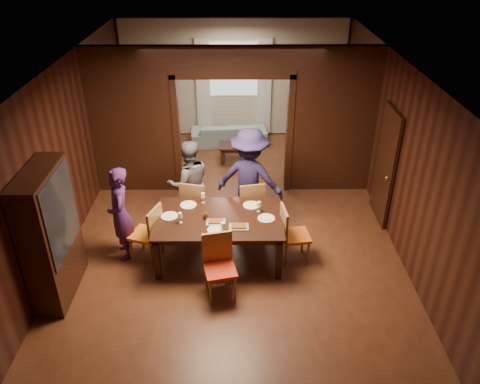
{
  "coord_description": "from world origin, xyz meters",
  "views": [
    {
      "loc": [
        0.08,
        -6.86,
        4.78
      ],
      "look_at": [
        0.12,
        -0.4,
        1.05
      ],
      "focal_mm": 35.0,
      "sensor_mm": 36.0,
      "label": 1
    }
  ],
  "objects_px": {
    "chair_near": "(220,268)",
    "chair_right": "(295,234)",
    "person_purple": "(120,214)",
    "person_navy": "(250,178)",
    "coffee_table": "(237,153)",
    "chair_far_r": "(250,204)",
    "chair_left": "(145,233)",
    "dining_table": "(219,237)",
    "hutch": "(51,235)",
    "sofa": "(229,134)",
    "person_grey": "(189,184)",
    "chair_far_l": "(196,203)"
  },
  "relations": [
    {
      "from": "chair_near",
      "to": "chair_right",
      "type": "bearing_deg",
      "value": 22.96
    },
    {
      "from": "person_purple",
      "to": "person_navy",
      "type": "xyz_separation_m",
      "value": [
        2.07,
        0.94,
        0.13
      ]
    },
    {
      "from": "coffee_table",
      "to": "chair_far_r",
      "type": "xyz_separation_m",
      "value": [
        0.23,
        -2.72,
        0.28
      ]
    },
    {
      "from": "chair_left",
      "to": "dining_table",
      "type": "bearing_deg",
      "value": 109.8
    },
    {
      "from": "chair_left",
      "to": "hutch",
      "type": "relative_size",
      "value": 0.48
    },
    {
      "from": "chair_near",
      "to": "person_purple",
      "type": "bearing_deg",
      "value": 136.08
    },
    {
      "from": "sofa",
      "to": "chair_right",
      "type": "xyz_separation_m",
      "value": [
        1.13,
        -4.61,
        0.22
      ]
    },
    {
      "from": "person_grey",
      "to": "person_navy",
      "type": "height_order",
      "value": "person_navy"
    },
    {
      "from": "person_grey",
      "to": "dining_table",
      "type": "height_order",
      "value": "person_grey"
    },
    {
      "from": "person_grey",
      "to": "chair_far_r",
      "type": "bearing_deg",
      "value": 153.58
    },
    {
      "from": "chair_far_l",
      "to": "chair_near",
      "type": "xyz_separation_m",
      "value": [
        0.47,
        -1.79,
        0.0
      ]
    },
    {
      "from": "chair_left",
      "to": "person_grey",
      "type": "bearing_deg",
      "value": 167.87
    },
    {
      "from": "coffee_table",
      "to": "hutch",
      "type": "height_order",
      "value": "hutch"
    },
    {
      "from": "person_grey",
      "to": "chair_near",
      "type": "bearing_deg",
      "value": 88.88
    },
    {
      "from": "chair_near",
      "to": "hutch",
      "type": "xyz_separation_m",
      "value": [
        -2.36,
        0.11,
        0.52
      ]
    },
    {
      "from": "coffee_table",
      "to": "person_navy",
      "type": "bearing_deg",
      "value": -85.05
    },
    {
      "from": "person_navy",
      "to": "chair_left",
      "type": "bearing_deg",
      "value": 47.04
    },
    {
      "from": "chair_far_r",
      "to": "chair_near",
      "type": "xyz_separation_m",
      "value": [
        -0.47,
        -1.77,
        0.0
      ]
    },
    {
      "from": "dining_table",
      "to": "hutch",
      "type": "distance_m",
      "value": 2.53
    },
    {
      "from": "person_grey",
      "to": "person_navy",
      "type": "distance_m",
      "value": 1.06
    },
    {
      "from": "person_grey",
      "to": "chair_right",
      "type": "xyz_separation_m",
      "value": [
        1.77,
        -1.09,
        -0.32
      ]
    },
    {
      "from": "chair_left",
      "to": "chair_right",
      "type": "xyz_separation_m",
      "value": [
        2.4,
        -0.05,
        0.0
      ]
    },
    {
      "from": "chair_left",
      "to": "hutch",
      "type": "bearing_deg",
      "value": -35.9
    },
    {
      "from": "person_navy",
      "to": "coffee_table",
      "type": "height_order",
      "value": "person_navy"
    },
    {
      "from": "person_purple",
      "to": "chair_right",
      "type": "xyz_separation_m",
      "value": [
        2.77,
        -0.13,
        -0.31
      ]
    },
    {
      "from": "sofa",
      "to": "coffee_table",
      "type": "xyz_separation_m",
      "value": [
        0.2,
        -0.97,
        -0.07
      ]
    },
    {
      "from": "chair_right",
      "to": "dining_table",
      "type": "bearing_deg",
      "value": 79.41
    },
    {
      "from": "person_grey",
      "to": "dining_table",
      "type": "bearing_deg",
      "value": 99.97
    },
    {
      "from": "coffee_table",
      "to": "chair_near",
      "type": "height_order",
      "value": "chair_near"
    },
    {
      "from": "dining_table",
      "to": "chair_left",
      "type": "xyz_separation_m",
      "value": [
        -1.18,
        -0.01,
        0.1
      ]
    },
    {
      "from": "person_grey",
      "to": "sofa",
      "type": "xyz_separation_m",
      "value": [
        0.64,
        3.53,
        -0.54
      ]
    },
    {
      "from": "hutch",
      "to": "chair_right",
      "type": "bearing_deg",
      "value": 11.76
    },
    {
      "from": "person_navy",
      "to": "hutch",
      "type": "relative_size",
      "value": 0.92
    },
    {
      "from": "dining_table",
      "to": "chair_right",
      "type": "distance_m",
      "value": 1.23
    },
    {
      "from": "sofa",
      "to": "chair_left",
      "type": "xyz_separation_m",
      "value": [
        -1.27,
        -4.56,
        0.22
      ]
    },
    {
      "from": "dining_table",
      "to": "chair_far_l",
      "type": "height_order",
      "value": "chair_far_l"
    },
    {
      "from": "chair_near",
      "to": "dining_table",
      "type": "bearing_deg",
      "value": 80.19
    },
    {
      "from": "person_purple",
      "to": "coffee_table",
      "type": "relative_size",
      "value": 1.98
    },
    {
      "from": "chair_far_l",
      "to": "chair_far_r",
      "type": "xyz_separation_m",
      "value": [
        0.94,
        -0.02,
        0.0
      ]
    },
    {
      "from": "coffee_table",
      "to": "hutch",
      "type": "xyz_separation_m",
      "value": [
        -2.6,
        -4.38,
        0.8
      ]
    },
    {
      "from": "chair_far_r",
      "to": "hutch",
      "type": "relative_size",
      "value": 0.48
    },
    {
      "from": "sofa",
      "to": "chair_left",
      "type": "distance_m",
      "value": 4.74
    },
    {
      "from": "chair_left",
      "to": "chair_far_l",
      "type": "height_order",
      "value": "same"
    },
    {
      "from": "person_navy",
      "to": "hutch",
      "type": "xyz_separation_m",
      "value": [
        -2.82,
        -1.8,
        0.08
      ]
    },
    {
      "from": "person_navy",
      "to": "person_grey",
      "type": "bearing_deg",
      "value": 15.04
    },
    {
      "from": "chair_far_r",
      "to": "hutch",
      "type": "distance_m",
      "value": 3.33
    },
    {
      "from": "sofa",
      "to": "chair_far_l",
      "type": "xyz_separation_m",
      "value": [
        -0.52,
        -3.66,
        0.22
      ]
    },
    {
      "from": "sofa",
      "to": "hutch",
      "type": "xyz_separation_m",
      "value": [
        -2.4,
        -5.35,
        0.73
      ]
    },
    {
      "from": "chair_left",
      "to": "chair_far_r",
      "type": "height_order",
      "value": "same"
    },
    {
      "from": "sofa",
      "to": "hutch",
      "type": "bearing_deg",
      "value": 60.97
    }
  ]
}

